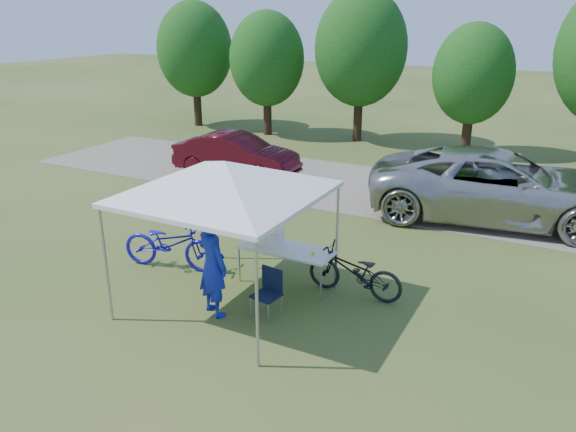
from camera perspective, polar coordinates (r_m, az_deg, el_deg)
name	(u,v)px	position (r m, az deg, el deg)	size (l,w,h in m)	color
ground	(230,302)	(10.72, -5.89, -8.70)	(100.00, 100.00, 0.00)	#2D5119
gravel_strip	(374,189)	(17.41, 8.73, 2.68)	(24.00, 5.00, 0.02)	gray
canopy	(225,165)	(9.73, -6.44, 5.14)	(4.53, 4.53, 3.00)	#A5A5AA
treeline	(426,57)	(22.58, 13.80, 15.42)	(24.89, 4.28, 6.30)	#382314
folding_table	(287,250)	(11.02, -0.13, -3.47)	(1.90, 0.79, 0.78)	white
folding_chair	(269,288)	(10.06, -1.93, -7.35)	(0.50, 0.52, 0.86)	black
cooler	(271,236)	(11.09, -1.78, -2.09)	(0.48, 0.33, 0.35)	white
ice_cream_cup	(313,253)	(10.71, 2.52, -3.80)	(0.07, 0.07, 0.05)	yellow
cyclist	(212,265)	(9.97, -7.68, -4.94)	(0.70, 0.46, 1.91)	#1523AE
bike_blue	(170,244)	(12.06, -11.89, -2.76)	(0.73, 2.10, 1.10)	#1814B0
bike_dark	(354,272)	(10.76, 6.76, -5.64)	(0.66, 1.89, 0.99)	black
minivan	(498,186)	(15.44, 20.55, 2.89)	(2.98, 6.46, 1.79)	#B2B1AD
sedan	(236,155)	(18.64, -5.27, 6.22)	(1.46, 4.18, 1.38)	#490C17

